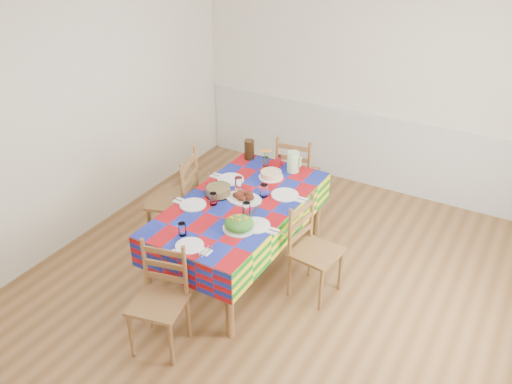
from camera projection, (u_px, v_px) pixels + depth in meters
room at (273, 166)px, 4.28m from camera, size 4.58×5.08×2.78m
wainscot at (369, 148)px, 6.57m from camera, size 4.41×0.06×0.92m
dining_table at (240, 209)px, 5.03m from camera, size 1.02×1.89×0.73m
setting_near_head at (187, 240)px, 4.42m from camera, size 0.38×0.25×0.11m
setting_left_near at (200, 202)px, 4.93m from camera, size 0.44×0.26×0.12m
setting_left_far at (233, 181)px, 5.29m from camera, size 0.48×0.29×0.13m
setting_right_near at (253, 219)px, 4.68m from camera, size 0.48×0.27×0.12m
setting_right_far at (278, 193)px, 5.07m from camera, size 0.49×0.28×0.12m
meat_platter at (244, 197)px, 5.01m from camera, size 0.36×0.26×0.07m
salad_platter at (239, 224)px, 4.58m from camera, size 0.28×0.28×0.12m
pasta_bowl at (218, 191)px, 5.08m from camera, size 0.24×0.24×0.09m
cake at (271, 175)px, 5.38m from camera, size 0.25×0.25×0.07m
serving_utensils at (251, 212)px, 4.83m from camera, size 0.13×0.29×0.01m
flower_vase at (266, 159)px, 5.57m from camera, size 0.12×0.10×0.20m
hot_sauce at (279, 161)px, 5.55m from camera, size 0.04×0.04×0.15m
green_pitcher at (293, 162)px, 5.47m from camera, size 0.12×0.12×0.21m
tea_pitcher at (249, 150)px, 5.72m from camera, size 0.11×0.11×0.21m
name_card at (176, 252)px, 4.30m from camera, size 0.07×0.02×0.02m
chair_near at (160, 300)px, 4.24m from camera, size 0.48×0.46×0.91m
chair_far at (296, 175)px, 6.01m from camera, size 0.48×0.46×0.95m
chair_left at (177, 201)px, 5.43m from camera, size 0.56×0.57×1.05m
chair_right at (312, 250)px, 4.81m from camera, size 0.43×0.45×0.92m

